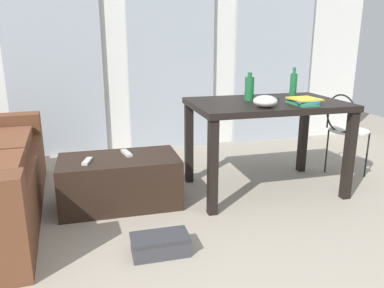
# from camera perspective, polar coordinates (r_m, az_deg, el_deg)

# --- Properties ---
(ground_plane) EXTENTS (7.76, 7.76, 0.00)m
(ground_plane) POSITION_cam_1_polar(r_m,az_deg,el_deg) (3.04, 4.90, -10.12)
(ground_plane) COLOR gray
(wall_back) EXTENTS (5.17, 0.10, 2.53)m
(wall_back) POSITION_cam_1_polar(r_m,az_deg,el_deg) (4.68, -3.31, 14.95)
(wall_back) COLOR silver
(wall_back) RESTS_ON ground
(curtains) EXTENTS (3.68, 0.03, 2.24)m
(curtains) POSITION_cam_1_polar(r_m,az_deg,el_deg) (4.60, -3.06, 13.18)
(curtains) COLOR #99A3AD
(curtains) RESTS_ON ground
(coffee_table) EXTENTS (0.95, 0.52, 0.40)m
(coffee_table) POSITION_cam_1_polar(r_m,az_deg,el_deg) (3.14, -10.77, -5.49)
(coffee_table) COLOR black
(coffee_table) RESTS_ON ground
(craft_table) EXTENTS (1.29, 0.82, 0.80)m
(craft_table) POSITION_cam_1_polar(r_m,az_deg,el_deg) (3.32, 11.11, 4.40)
(craft_table) COLOR black
(craft_table) RESTS_ON ground
(wire_chair) EXTENTS (0.37, 0.39, 0.81)m
(wire_chair) POSITION_cam_1_polar(r_m,az_deg,el_deg) (3.93, 21.99, 2.67)
(wire_chair) COLOR silver
(wire_chair) RESTS_ON ground
(bottle_near) EXTENTS (0.06, 0.06, 0.27)m
(bottle_near) POSITION_cam_1_polar(r_m,az_deg,el_deg) (3.49, 14.97, 8.49)
(bottle_near) COLOR #195B2D
(bottle_near) RESTS_ON craft_table
(bottle_far) EXTENTS (0.08, 0.08, 0.24)m
(bottle_far) POSITION_cam_1_polar(r_m,az_deg,el_deg) (3.31, 8.60, 8.29)
(bottle_far) COLOR #195B2D
(bottle_far) RESTS_ON craft_table
(bowl) EXTENTS (0.19, 0.19, 0.09)m
(bowl) POSITION_cam_1_polar(r_m,az_deg,el_deg) (3.01, 10.95, 6.32)
(bowl) COLOR beige
(bowl) RESTS_ON craft_table
(book_stack) EXTENTS (0.23, 0.30, 0.05)m
(book_stack) POSITION_cam_1_polar(r_m,az_deg,el_deg) (3.21, 16.36, 6.22)
(book_stack) COLOR #2D7F56
(book_stack) RESTS_ON craft_table
(tv_remote_on_table) EXTENTS (0.06, 0.17, 0.02)m
(tv_remote_on_table) POSITION_cam_1_polar(r_m,az_deg,el_deg) (3.40, 12.01, 6.76)
(tv_remote_on_table) COLOR #232326
(tv_remote_on_table) RESTS_ON craft_table
(scissors) EXTENTS (0.12, 0.07, 0.00)m
(scissors) POSITION_cam_1_polar(r_m,az_deg,el_deg) (3.49, 18.16, 6.38)
(scissors) COLOR #9EA0A5
(scissors) RESTS_ON craft_table
(tv_remote_primary) EXTENTS (0.09, 0.17, 0.02)m
(tv_remote_primary) POSITION_cam_1_polar(r_m,az_deg,el_deg) (3.01, -15.46, -2.49)
(tv_remote_primary) COLOR #B7B7B2
(tv_remote_primary) RESTS_ON coffee_table
(tv_remote_secondary) EXTENTS (0.08, 0.19, 0.02)m
(tv_remote_secondary) POSITION_cam_1_polar(r_m,az_deg,el_deg) (3.15, -9.81, -1.35)
(tv_remote_secondary) COLOR #B7B7B2
(tv_remote_secondary) RESTS_ON coffee_table
(shoebox) EXTENTS (0.36, 0.19, 0.13)m
(shoebox) POSITION_cam_1_polar(r_m,az_deg,el_deg) (2.48, -4.82, -14.81)
(shoebox) COLOR #38383D
(shoebox) RESTS_ON ground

